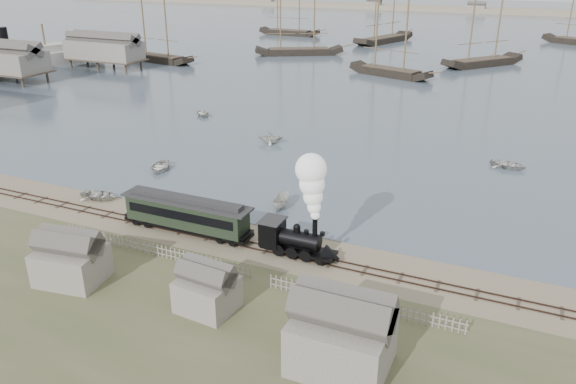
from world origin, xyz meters
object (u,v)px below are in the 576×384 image
at_px(passenger_coach, 187,213).
at_px(steamship, 6,49).
at_px(beached_dinghy, 99,195).
at_px(locomotive, 307,214).

bearing_deg(passenger_coach, steamship, 147.57).
height_order(beached_dinghy, steamship, steamship).
height_order(passenger_coach, beached_dinghy, passenger_coach).
relative_size(passenger_coach, steamship, 0.30).
bearing_deg(steamship, passenger_coach, -105.14).
xyz_separation_m(locomotive, passenger_coach, (-12.14, 0.00, -2.17)).
bearing_deg(steamship, locomotive, -101.70).
relative_size(beached_dinghy, steamship, 0.09).
xyz_separation_m(locomotive, beached_dinghy, (-25.30, 2.86, -3.76)).
xyz_separation_m(passenger_coach, steamship, (-82.65, 52.51, 2.87)).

